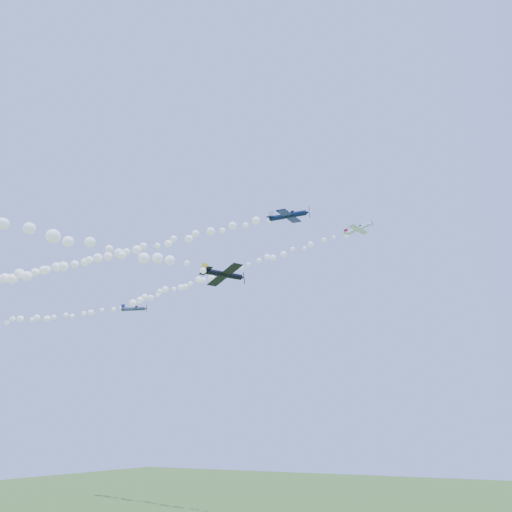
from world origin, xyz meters
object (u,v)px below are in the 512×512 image
at_px(plane_grey, 134,309).
at_px(plane_black, 224,274).
at_px(plane_navy, 289,216).
at_px(plane_white, 358,229).

height_order(plane_grey, plane_black, plane_grey).
distance_m(plane_navy, plane_grey, 40.85).
relative_size(plane_white, plane_navy, 0.82).
distance_m(plane_white, plane_grey, 49.67).
bearing_deg(plane_navy, plane_black, -138.13).
bearing_deg(plane_white, plane_grey, -156.79).
bearing_deg(plane_navy, plane_grey, 168.46).
distance_m(plane_grey, plane_black, 34.30).
distance_m(plane_navy, plane_black, 16.27).
bearing_deg(plane_white, plane_black, -112.44).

